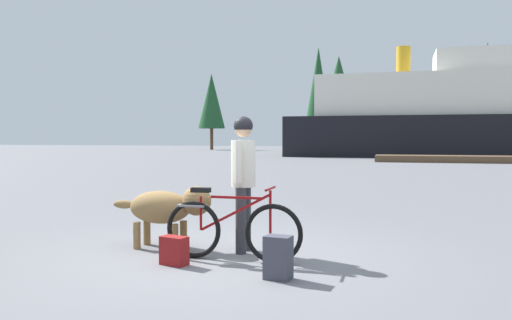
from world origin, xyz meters
TOP-DOWN VIEW (x-y plane):
  - ground_plane at (0.00, 0.00)m, footprint 160.00×160.00m
  - bicycle at (0.17, -0.21)m, footprint 1.75×0.44m
  - person_cyclist at (0.17, 0.30)m, footprint 0.32×0.53m
  - dog at (-0.90, 0.23)m, footprint 1.45×0.53m
  - backpack at (0.91, -0.86)m, footprint 0.30×0.23m
  - handbag_pannier at (-0.42, -0.60)m, footprint 0.36×0.26m
  - dock_pier at (6.78, 27.24)m, footprint 12.38×2.32m
  - ferry_boat at (5.13, 36.96)m, footprint 23.43×8.53m
  - pine_tree_far_left at (-20.09, 52.94)m, footprint 3.25×3.25m
  - pine_tree_center at (-4.79, 53.08)m, footprint 4.25×4.25m
  - pine_tree_far_right at (10.65, 52.49)m, footprint 3.56×3.56m
  - pine_tree_mid_back at (-8.08, 59.27)m, footprint 3.21×3.21m

SIDE VIEW (x-z plane):
  - ground_plane at x=0.00m, z-range 0.00..0.00m
  - handbag_pannier at x=-0.42m, z-range 0.00..0.34m
  - dock_pier at x=6.78m, z-range 0.00..0.40m
  - backpack at x=0.91m, z-range 0.00..0.46m
  - bicycle at x=0.17m, z-range -0.07..0.85m
  - dog at x=-0.90m, z-range 0.13..0.99m
  - person_cyclist at x=0.17m, z-range 0.20..1.98m
  - ferry_boat at x=5.13m, z-range -1.29..7.42m
  - pine_tree_far_left at x=-20.09m, z-range 1.27..10.49m
  - pine_tree_far_right at x=10.65m, z-range 1.14..12.54m
  - pine_tree_center at x=-4.79m, z-range 1.57..12.29m
  - pine_tree_mid_back at x=-8.08m, z-range 1.57..14.46m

